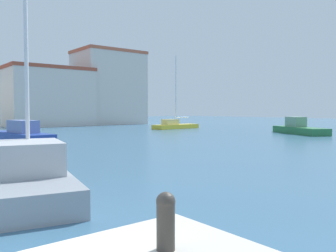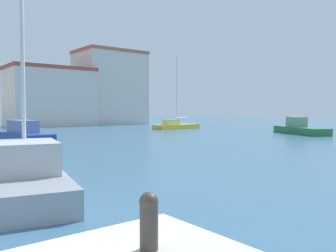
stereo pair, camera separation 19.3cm
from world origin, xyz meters
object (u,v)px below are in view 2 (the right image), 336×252
(mooring_bollard, at_px, (149,218))
(motorboat_green_far_right, at_px, (300,129))
(sailboat_grey_center_channel, at_px, (25,172))
(sailboat_yellow_mid_harbor, at_px, (176,125))
(motorboat_blue_outer_mooring, at_px, (22,136))

(mooring_bollard, bearing_deg, motorboat_green_far_right, 28.79)
(sailboat_grey_center_channel, bearing_deg, motorboat_green_far_right, 16.75)
(mooring_bollard, height_order, sailboat_grey_center_channel, sailboat_grey_center_channel)
(mooring_bollard, relative_size, sailboat_grey_center_channel, 0.05)
(mooring_bollard, bearing_deg, sailboat_grey_center_channel, 82.09)
(motorboat_green_far_right, height_order, sailboat_yellow_mid_harbor, sailboat_yellow_mid_harbor)
(sailboat_grey_center_channel, bearing_deg, motorboat_blue_outer_mooring, 74.47)
(motorboat_green_far_right, relative_size, sailboat_yellow_mid_harbor, 0.78)
(sailboat_grey_center_channel, distance_m, motorboat_green_far_right, 30.85)
(mooring_bollard, height_order, sailboat_yellow_mid_harbor, sailboat_yellow_mid_harbor)
(motorboat_green_far_right, bearing_deg, sailboat_yellow_mid_harbor, 103.75)
(sailboat_grey_center_channel, xyz_separation_m, sailboat_yellow_mid_harbor, (25.81, 24.15, -0.14))
(motorboat_green_far_right, xyz_separation_m, sailboat_yellow_mid_harbor, (-3.74, 15.26, -0.06))
(motorboat_blue_outer_mooring, height_order, motorboat_green_far_right, motorboat_blue_outer_mooring)
(motorboat_blue_outer_mooring, height_order, sailboat_yellow_mid_harbor, sailboat_yellow_mid_harbor)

